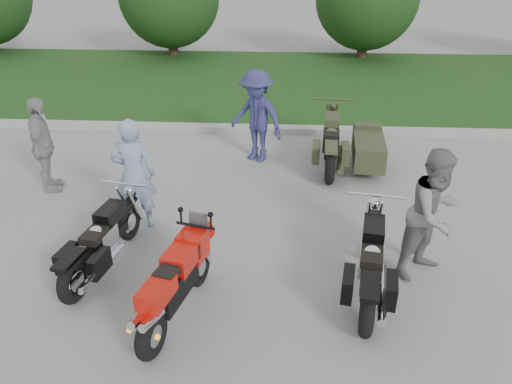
# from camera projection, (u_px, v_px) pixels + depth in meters

# --- Properties ---
(ground) EXTENTS (80.00, 80.00, 0.00)m
(ground) POSITION_uv_depth(u_px,v_px,m) (191.00, 291.00, 6.75)
(ground) COLOR gray
(ground) RESTS_ON ground
(curb) EXTENTS (60.00, 0.30, 0.15)m
(curb) POSITION_uv_depth(u_px,v_px,m) (234.00, 129.00, 12.00)
(curb) COLOR #A09E96
(curb) RESTS_ON ground
(grass_strip) EXTENTS (60.00, 8.00, 0.14)m
(grass_strip) POSITION_uv_depth(u_px,v_px,m) (247.00, 82.00, 15.66)
(grass_strip) COLOR #25501B
(grass_strip) RESTS_ON ground
(sportbike_red) EXTENTS (0.68, 1.92, 0.92)m
(sportbike_red) POSITION_uv_depth(u_px,v_px,m) (175.00, 283.00, 6.03)
(sportbike_red) COLOR black
(sportbike_red) RESTS_ON ground
(cruiser_left) EXTENTS (0.56, 2.13, 0.83)m
(cruiser_left) POSITION_uv_depth(u_px,v_px,m) (100.00, 245.00, 6.97)
(cruiser_left) COLOR black
(cruiser_left) RESTS_ON ground
(cruiser_right) EXTENTS (0.55, 2.28, 0.88)m
(cruiser_right) POSITION_uv_depth(u_px,v_px,m) (371.00, 267.00, 6.48)
(cruiser_right) COLOR black
(cruiser_right) RESTS_ON ground
(cruiser_sidecar) EXTENTS (1.31, 2.48, 0.95)m
(cruiser_sidecar) POSITION_uv_depth(u_px,v_px,m) (353.00, 147.00, 10.01)
(cruiser_sidecar) COLOR black
(cruiser_sidecar) RESTS_ON ground
(person_stripe) EXTENTS (0.72, 0.51, 1.85)m
(person_stripe) POSITION_uv_depth(u_px,v_px,m) (134.00, 175.00, 7.83)
(person_stripe) COLOR #8798B8
(person_stripe) RESTS_ON ground
(person_grey) EXTENTS (1.15, 1.12, 1.87)m
(person_grey) POSITION_uv_depth(u_px,v_px,m) (434.00, 214.00, 6.72)
(person_grey) COLOR gray
(person_grey) RESTS_ON ground
(person_denim) EXTENTS (1.42, 1.27, 1.91)m
(person_denim) POSITION_uv_depth(u_px,v_px,m) (257.00, 116.00, 10.15)
(person_denim) COLOR navy
(person_denim) RESTS_ON ground
(person_back) EXTENTS (0.66, 1.11, 1.77)m
(person_back) POSITION_uv_depth(u_px,v_px,m) (43.00, 146.00, 8.96)
(person_back) COLOR #999A95
(person_back) RESTS_ON ground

